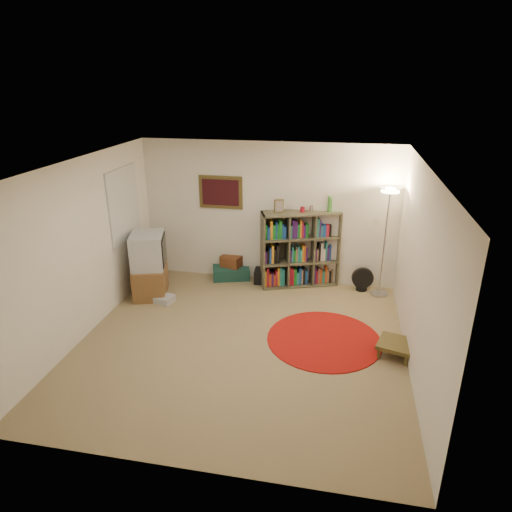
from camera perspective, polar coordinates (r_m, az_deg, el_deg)
The scene contains 11 objects.
room at distance 6.02m, azimuth -2.44°, elevation -0.38°, with size 4.54×4.54×2.54m.
bookshelf at distance 8.05m, azimuth 5.35°, elevation 0.74°, with size 1.40×0.81×1.62m.
floor_lamp at distance 7.63m, azimuth 16.23°, elevation 5.91°, with size 0.45×0.45×1.88m.
floor_fan at distance 8.15m, azimuth 13.16°, elevation -2.84°, with size 0.38×0.22×0.43m.
tv_stand at distance 7.89m, azimuth -13.18°, elevation -1.20°, with size 0.71×0.87×1.10m.
dvd_box at distance 7.77m, azimuth -11.51°, elevation -5.26°, with size 0.37×0.33×0.11m.
suitcase at distance 8.49m, azimuth -3.13°, elevation -2.04°, with size 0.76×0.61×0.21m.
wicker_basket at distance 8.44m, azimuth -3.09°, elevation -0.64°, with size 0.42×0.35×0.21m.
duffel_bag at distance 8.28m, azimuth 1.06°, elevation -2.52°, with size 0.37×0.32×0.25m.
red_rug at distance 6.68m, azimuth 8.49°, elevation -10.27°, with size 1.63×1.63×0.01m.
side_table at distance 6.48m, azimuth 17.06°, elevation -10.51°, with size 0.55×0.55×0.20m.
Camera 1 is at (1.26, -5.37, 3.52)m, focal length 32.00 mm.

